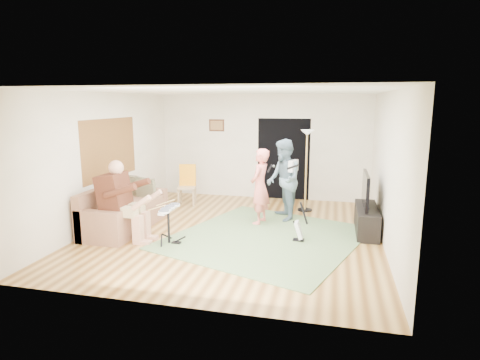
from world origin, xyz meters
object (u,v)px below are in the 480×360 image
guitar_spare (299,230)px  dining_chair (188,191)px  torchiere_lamp (307,156)px  television (366,190)px  guitarist (283,180)px  tv_cabinet (366,220)px  drum_kit (169,227)px  sofa (122,214)px  singer (260,187)px

guitar_spare → dining_chair: bearing=145.5°
torchiere_lamp → television: torchiere_lamp is taller
guitarist → tv_cabinet: size_ratio=1.25×
guitarist → drum_kit: bearing=-63.8°
sofa → tv_cabinet: sofa is taller
dining_chair → tv_cabinet: size_ratio=0.71×
sofa → tv_cabinet: size_ratio=1.54×
drum_kit → tv_cabinet: bearing=23.1°
guitar_spare → television: bearing=34.7°
torchiere_lamp → guitar_spare: bearing=-88.5°
sofa → guitarist: bearing=23.3°
guitarist → torchiere_lamp: bearing=132.3°
sofa → torchiere_lamp: 4.25m
guitar_spare → sofa: bearing=-179.6°
drum_kit → guitar_spare: size_ratio=0.93×
guitarist → torchiere_lamp: 1.03m
dining_chair → television: television is taller
dining_chair → television: 4.30m
singer → tv_cabinet: 2.21m
guitar_spare → tv_cabinet: 1.48m
sofa → tv_cabinet: (4.80, 0.84, -0.04)m
tv_cabinet → television: bearing=180.0°
sofa → drum_kit: (1.30, -0.65, 0.01)m
dining_chair → television: (4.10, -1.19, 0.50)m
sofa → torchiere_lamp: torchiere_lamp is taller
drum_kit → guitar_spare: 2.37m
singer → tv_cabinet: size_ratio=1.13×
guitarist → torchiere_lamp: torchiere_lamp is taller
torchiere_lamp → guitarist: bearing=-116.1°
guitarist → guitar_spare: 1.54m
sofa → television: (4.75, 0.84, 0.56)m
sofa → drum_kit: sofa is taller
tv_cabinet → television: size_ratio=1.25×
tv_cabinet → television: (-0.05, 0.00, 0.60)m
guitar_spare → tv_cabinet: size_ratio=0.53×
singer → guitarist: (0.43, 0.40, 0.08)m
singer → dining_chair: 2.33m
guitar_spare → dining_chair: size_ratio=0.74×
sofa → dining_chair: bearing=72.4°
guitar_spare → torchiere_lamp: torchiere_lamp is taller
sofa → guitarist: 3.42m
singer → sofa: bearing=-60.5°
sofa → drum_kit: 1.45m
sofa → guitarist: size_ratio=1.24×
singer → television: size_ratio=1.41×
guitarist → tv_cabinet: (1.70, -0.49, -0.62)m
singer → guitar_spare: (0.90, -0.91, -0.58)m
sofa → guitar_spare: 3.57m
torchiere_lamp → television: (1.24, -1.34, -0.44)m
guitarist → torchiere_lamp: size_ratio=0.92×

